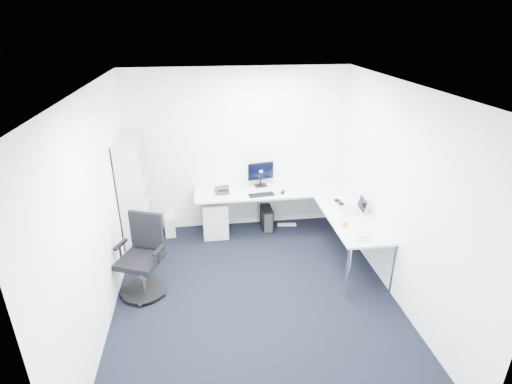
{
  "coord_description": "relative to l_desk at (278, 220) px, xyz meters",
  "views": [
    {
      "loc": [
        -0.58,
        -4.21,
        3.37
      ],
      "look_at": [
        0.15,
        1.05,
        1.05
      ],
      "focal_mm": 28.0,
      "sensor_mm": 36.0,
      "label": 1
    }
  ],
  "objects": [
    {
      "name": "laptop",
      "position": [
        0.95,
        -0.61,
        0.49
      ],
      "size": [
        0.32,
        0.31,
        0.22
      ],
      "primitive_type": null,
      "rotation": [
        0.0,
        0.0,
        -0.04
      ],
      "color": "#BABDC1",
      "rests_on": "l_desk"
    },
    {
      "name": "monitor",
      "position": [
        -0.2,
        0.53,
        0.6
      ],
      "size": [
        0.46,
        0.23,
        0.43
      ],
      "primitive_type": null,
      "rotation": [
        0.0,
        0.0,
        0.2
      ],
      "color": "black",
      "rests_on": "l_desk"
    },
    {
      "name": "tissue_box",
      "position": [
        0.84,
        -1.33,
        0.42
      ],
      "size": [
        0.15,
        0.23,
        0.08
      ],
      "primitive_type": "cube",
      "rotation": [
        0.0,
        0.0,
        -0.17
      ],
      "color": "silver",
      "rests_on": "l_desk"
    },
    {
      "name": "white_keyboard",
      "position": [
        0.77,
        -0.59,
        0.39
      ],
      "size": [
        0.11,
        0.38,
        0.01
      ],
      "primitive_type": "cube",
      "rotation": [
        0.0,
        0.0,
        0.0
      ],
      "color": "silver",
      "rests_on": "l_desk"
    },
    {
      "name": "bookshelf",
      "position": [
        -2.17,
        0.05,
        0.52
      ],
      "size": [
        0.35,
        0.9,
        1.8
      ],
      "primitive_type": null,
      "color": "silver",
      "rests_on": "ground"
    },
    {
      "name": "ceiling",
      "position": [
        -0.55,
        -1.4,
        2.32
      ],
      "size": [
        4.2,
        4.2,
        0.0
      ],
      "primitive_type": "plane",
      "color": "white"
    },
    {
      "name": "desk_phone",
      "position": [
        -0.86,
        0.33,
        0.46
      ],
      "size": [
        0.23,
        0.23,
        0.15
      ],
      "primitive_type": null,
      "rotation": [
        0.0,
        0.0,
        0.12
      ],
      "color": "#28282A",
      "rests_on": "l_desk"
    },
    {
      "name": "mouse",
      "position": [
        0.11,
        0.19,
        0.4
      ],
      "size": [
        0.09,
        0.11,
        0.03
      ],
      "primitive_type": "cube",
      "rotation": [
        0.0,
        0.0,
        -0.34
      ],
      "color": "black",
      "rests_on": "l_desk"
    },
    {
      "name": "task_chair",
      "position": [
        -2.01,
        -1.11,
        0.16
      ],
      "size": [
        0.8,
        0.8,
        1.09
      ],
      "primitive_type": null,
      "rotation": [
        0.0,
        0.0,
        -0.39
      ],
      "color": "black",
      "rests_on": "ground"
    },
    {
      "name": "black_keyboard",
      "position": [
        -0.24,
        0.15,
        0.39
      ],
      "size": [
        0.42,
        0.19,
        0.02
      ],
      "primitive_type": "cube",
      "rotation": [
        0.0,
        0.0,
        0.12
      ],
      "color": "black",
      "rests_on": "l_desk"
    },
    {
      "name": "beige_pc_tower",
      "position": [
        -1.76,
        0.5,
        -0.21
      ],
      "size": [
        0.2,
        0.38,
        0.35
      ],
      "primitive_type": "cube",
      "rotation": [
        0.0,
        0.0,
        0.09
      ],
      "color": "#B7B29C",
      "rests_on": "ground"
    },
    {
      "name": "wall_left",
      "position": [
        -2.35,
        -1.4,
        0.97
      ],
      "size": [
        0.02,
        4.2,
        2.7
      ],
      "primitive_type": "cube",
      "color": "white",
      "rests_on": "ground"
    },
    {
      "name": "black_pc_tower",
      "position": [
        -0.1,
        0.45,
        -0.19
      ],
      "size": [
        0.19,
        0.4,
        0.38
      ],
      "primitive_type": "cube",
      "rotation": [
        0.0,
        0.0,
        0.04
      ],
      "color": "black",
      "rests_on": "ground"
    },
    {
      "name": "drawer_pedestal",
      "position": [
        -0.99,
        0.39,
        -0.07
      ],
      "size": [
        0.41,
        0.51,
        0.63
      ],
      "primitive_type": "cube",
      "color": "silver",
      "rests_on": "ground"
    },
    {
      "name": "wall_back",
      "position": [
        -0.55,
        0.7,
        0.97
      ],
      "size": [
        3.6,
        0.02,
        2.7
      ],
      "primitive_type": "cube",
      "color": "white",
      "rests_on": "ground"
    },
    {
      "name": "orange_fruit",
      "position": [
        0.72,
        -1.03,
        0.42
      ],
      "size": [
        0.07,
        0.07,
        0.07
      ],
      "primitive_type": "sphere",
      "color": "#E85614",
      "rests_on": "l_desk"
    },
    {
      "name": "headphones",
      "position": [
        0.9,
        -0.29,
        0.41
      ],
      "size": [
        0.16,
        0.21,
        0.05
      ],
      "primitive_type": null,
      "rotation": [
        0.0,
        0.0,
        0.2
      ],
      "color": "black",
      "rests_on": "l_desk"
    },
    {
      "name": "l_desk",
      "position": [
        0.0,
        0.0,
        0.0
      ],
      "size": [
        2.62,
        1.47,
        0.77
      ],
      "primitive_type": null,
      "color": "silver",
      "rests_on": "ground"
    },
    {
      "name": "wall_right",
      "position": [
        1.25,
        -1.4,
        0.97
      ],
      "size": [
        0.02,
        4.2,
        2.7
      ],
      "primitive_type": "cube",
      "color": "white",
      "rests_on": "ground"
    },
    {
      "name": "ground",
      "position": [
        -0.55,
        -1.4,
        -0.38
      ],
      "size": [
        4.2,
        4.2,
        0.0
      ],
      "primitive_type": "plane",
      "color": "black"
    },
    {
      "name": "wall_front",
      "position": [
        -0.55,
        -3.5,
        0.97
      ],
      "size": [
        3.6,
        0.02,
        2.7
      ],
      "primitive_type": "cube",
      "color": "white",
      "rests_on": "ground"
    },
    {
      "name": "power_strip",
      "position": [
        0.26,
        0.48,
        -0.36
      ],
      "size": [
        0.33,
        0.09,
        0.04
      ],
      "primitive_type": "cube",
      "rotation": [
        0.0,
        0.0,
        -0.12
      ],
      "color": "silver",
      "rests_on": "ground"
    }
  ]
}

